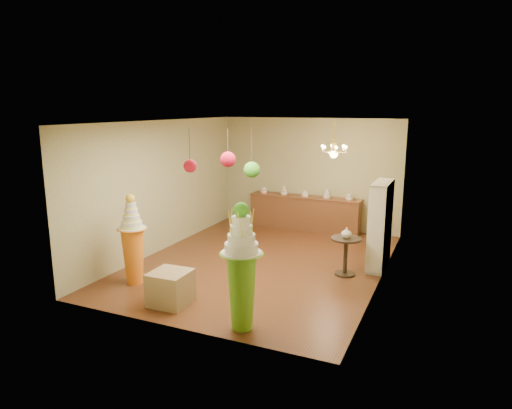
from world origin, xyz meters
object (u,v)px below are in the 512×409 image
at_px(sideboard, 305,212).
at_px(round_table, 346,251).
at_px(pedestal_orange, 133,248).
at_px(pedestal_green, 242,275).

distance_m(sideboard, round_table, 3.48).
relative_size(sideboard, round_table, 3.94).
bearing_deg(sideboard, pedestal_orange, -109.38).
xyz_separation_m(pedestal_green, pedestal_orange, (-2.66, 0.81, -0.15)).
distance_m(pedestal_orange, round_table, 4.12).
bearing_deg(pedestal_orange, round_table, 29.69).
relative_size(pedestal_green, pedestal_orange, 1.13).
relative_size(pedestal_green, round_table, 2.54).
bearing_deg(round_table, sideboard, 121.39).
relative_size(pedestal_orange, round_table, 2.24).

